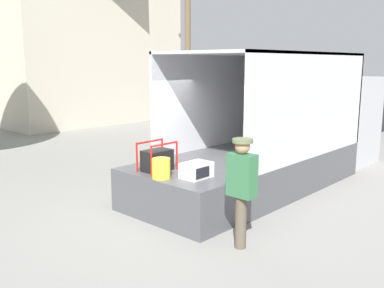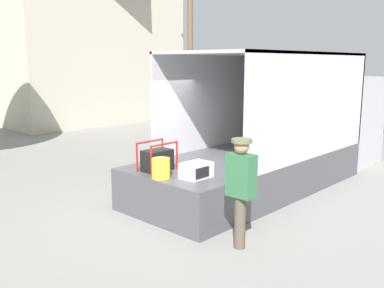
{
  "view_description": "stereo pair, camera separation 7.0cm",
  "coord_description": "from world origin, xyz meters",
  "views": [
    {
      "loc": [
        -5.96,
        -5.5,
        2.88
      ],
      "look_at": [
        -0.26,
        -0.2,
        1.39
      ],
      "focal_mm": 40.0,
      "sensor_mm": 36.0,
      "label": 1
    },
    {
      "loc": [
        -5.91,
        -5.55,
        2.88
      ],
      "look_at": [
        -0.26,
        -0.2,
        1.39
      ],
      "focal_mm": 40.0,
      "sensor_mm": 36.0,
      "label": 2
    }
  ],
  "objects": [
    {
      "name": "orange_bucket",
      "position": [
        -0.91,
        -0.05,
        1.02
      ],
      "size": [
        0.33,
        0.33,
        0.36
      ],
      "color": "yellow",
      "rests_on": "tailgate_deck"
    },
    {
      "name": "box_truck",
      "position": [
        4.11,
        0.0,
        0.99
      ],
      "size": [
        6.91,
        2.47,
        3.1
      ],
      "color": "#B2B2B7",
      "rests_on": "ground"
    },
    {
      "name": "tailgate_deck",
      "position": [
        -0.56,
        0.0,
        0.42
      ],
      "size": [
        1.11,
        2.35,
        0.84
      ],
      "primitive_type": "cube",
      "color": "#4C4C51",
      "rests_on": "ground"
    },
    {
      "name": "utility_pole",
      "position": [
        9.27,
        8.94,
        3.91
      ],
      "size": [
        1.8,
        0.28,
        7.5
      ],
      "color": "brown",
      "rests_on": "ground"
    },
    {
      "name": "ground_plane",
      "position": [
        0.0,
        0.0,
        0.0
      ],
      "size": [
        160.0,
        160.0,
        0.0
      ],
      "primitive_type": "plane",
      "color": "gray"
    },
    {
      "name": "house_backdrop",
      "position": [
        6.27,
        14.32,
        4.75
      ],
      "size": [
        9.05,
        7.61,
        9.32
      ],
      "color": "beige",
      "rests_on": "ground"
    },
    {
      "name": "worker_person",
      "position": [
        -0.8,
        -1.75,
        1.08
      ],
      "size": [
        0.31,
        0.44,
        1.75
      ],
      "color": "brown",
      "rests_on": "ground"
    },
    {
      "name": "microwave",
      "position": [
        -0.45,
        -0.49,
        0.98
      ],
      "size": [
        0.54,
        0.4,
        0.28
      ],
      "color": "white",
      "rests_on": "tailgate_deck"
    },
    {
      "name": "pickup_truck_black",
      "position": [
        11.22,
        1.71,
        0.62
      ],
      "size": [
        5.31,
        1.97,
        1.49
      ],
      "color": "black",
      "rests_on": "ground"
    },
    {
      "name": "portable_generator",
      "position": [
        -0.57,
        0.39,
        1.05
      ],
      "size": [
        0.69,
        0.45,
        0.56
      ],
      "color": "black",
      "rests_on": "tailgate_deck"
    }
  ]
}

